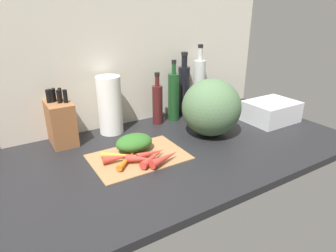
{
  "coord_description": "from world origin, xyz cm",
  "views": [
    {
      "loc": [
        -53.4,
        -93.85,
        55.59
      ],
      "look_at": [
        6.69,
        3.66,
        8.76
      ],
      "focal_mm": 31.4,
      "sensor_mm": 36.0,
      "label": 1
    }
  ],
  "objects": [
    {
      "name": "bottle_0",
      "position": [
        15.53,
        28.04,
        10.57
      ],
      "size": [
        5.19,
        5.19,
        26.15
      ],
      "color": "#471919",
      "rests_on": "ground_plane"
    },
    {
      "name": "carrot_7",
      "position": [
        -5.35,
        7.38,
        1.89
      ],
      "size": [
        15.65,
        4.21,
        2.18
      ],
      "primitive_type": "cone",
      "rotation": [
        0.0,
        1.57,
        0.13
      ],
      "color": "red",
      "rests_on": "cutting_board"
    },
    {
      "name": "carrot_1",
      "position": [
        -3.12,
        -10.03,
        2.58
      ],
      "size": [
        14.19,
        7.16,
        3.56
      ],
      "primitive_type": "cone",
      "rotation": [
        0.0,
        1.57,
        0.27
      ],
      "color": "red",
      "rests_on": "cutting_board"
    },
    {
      "name": "winter_squash",
      "position": [
        29.59,
        3.39,
        13.01
      ],
      "size": [
        26.92,
        26.61,
        26.02
      ],
      "primitive_type": "ellipsoid",
      "color": "#4C6B47",
      "rests_on": "ground_plane"
    },
    {
      "name": "bottle_1",
      "position": [
        25.24,
        28.26,
        12.72
      ],
      "size": [
        5.8,
        5.8,
        31.18
      ],
      "color": "#19421E",
      "rests_on": "ground_plane"
    },
    {
      "name": "bottle_2",
      "position": [
        33.98,
        31.81,
        14.33
      ],
      "size": [
        6.17,
        6.17,
        33.92
      ],
      "color": "black",
      "rests_on": "ground_plane"
    },
    {
      "name": "carrot_2",
      "position": [
        -14.93,
        -2.19,
        1.99
      ],
      "size": [
        12.85,
        11.8,
        2.38
      ],
      "primitive_type": "cone",
      "rotation": [
        0.0,
        1.57,
        0.73
      ],
      "color": "orange",
      "rests_on": "cutting_board"
    },
    {
      "name": "knife_block",
      "position": [
        -31.27,
        29.85,
        9.67
      ],
      "size": [
        9.95,
        16.62,
        24.04
      ],
      "color": "brown",
      "rests_on": "ground_plane"
    },
    {
      "name": "carrot_greens_pile",
      "position": [
        -8.37,
        5.64,
        4.06
      ],
      "size": [
        15.41,
        11.85,
        6.52
      ],
      "primitive_type": "ellipsoid",
      "color": "#2D6023",
      "rests_on": "cutting_board"
    },
    {
      "name": "bottle_3",
      "position": [
        43.33,
        30.82,
        15.29
      ],
      "size": [
        6.27,
        6.27,
        37.25
      ],
      "color": "silver",
      "rests_on": "ground_plane"
    },
    {
      "name": "carrot_3",
      "position": [
        -11.26,
        -5.47,
        2.46
      ],
      "size": [
        10.52,
        9.12,
        3.32
      ],
      "primitive_type": "cone",
      "rotation": [
        0.0,
        1.57,
        -0.65
      ],
      "color": "red",
      "rests_on": "cutting_board"
    },
    {
      "name": "carrot_4",
      "position": [
        -6.44,
        -6.74,
        2.32
      ],
      "size": [
        14.16,
        10.08,
        3.04
      ],
      "primitive_type": "cone",
      "rotation": [
        0.0,
        1.57,
        0.53
      ],
      "color": "red",
      "rests_on": "cutting_board"
    },
    {
      "name": "carrot_0",
      "position": [
        -18.54,
        0.26,
        2.33
      ],
      "size": [
        10.62,
        4.94,
        3.05
      ],
      "primitive_type": "cone",
      "rotation": [
        0.0,
        1.57,
        -0.19
      ],
      "color": "red",
      "rests_on": "cutting_board"
    },
    {
      "name": "cutting_board",
      "position": [
        -9.24,
        0.14,
        0.4
      ],
      "size": [
        36.83,
        25.42,
        0.8
      ],
      "primitive_type": "cube",
      "color": "#997047",
      "rests_on": "ground_plane"
    },
    {
      "name": "wall_back",
      "position": [
        0.0,
        38.5,
        30.0
      ],
      "size": [
        170.0,
        3.0,
        60.0
      ],
      "primitive_type": "cube",
      "color": "beige",
      "rests_on": "ground_plane"
    },
    {
      "name": "paper_towel_roll",
      "position": [
        -8.81,
        29.5,
        13.42
      ],
      "size": [
        11.01,
        11.01,
        26.85
      ],
      "primitive_type": "cylinder",
      "color": "white",
      "rests_on": "ground_plane"
    },
    {
      "name": "carrot_5",
      "position": [
        -15.14,
        1.34,
        1.92
      ],
      "size": [
        15.63,
        11.35,
        2.24
      ],
      "primitive_type": "cone",
      "rotation": [
        0.0,
        1.57,
        -0.58
      ],
      "color": "orange",
      "rests_on": "cutting_board"
    },
    {
      "name": "ground_plane",
      "position": [
        0.0,
        0.0,
        -1.5
      ],
      "size": [
        170.0,
        80.0,
        3.0
      ],
      "primitive_type": "cube",
      "color": "black"
    },
    {
      "name": "carrot_6",
      "position": [
        -5.25,
        -2.89,
        2.08
      ],
      "size": [
        12.01,
        3.08,
        2.56
      ],
      "primitive_type": "cone",
      "rotation": [
        0.0,
        1.57,
        -0.04
      ],
      "color": "red",
      "rests_on": "cutting_board"
    },
    {
      "name": "dish_rack",
      "position": [
        66.94,
        0.35,
        5.24
      ],
      "size": [
        25.2,
        19.37,
        10.49
      ],
      "primitive_type": "cube",
      "color": "silver",
      "rests_on": "ground_plane"
    }
  ]
}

